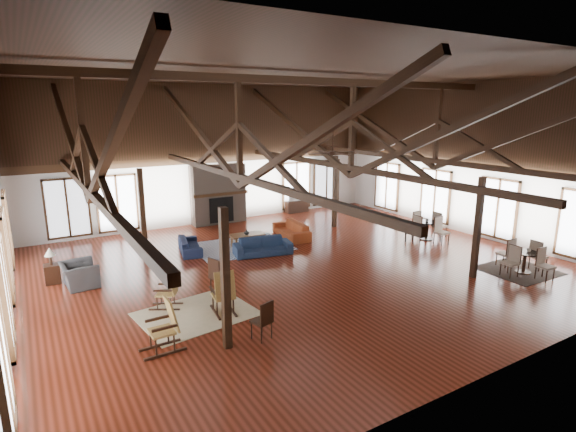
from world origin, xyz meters
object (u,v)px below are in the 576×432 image
sofa_navy_front (263,246)px  cafe_table_near (525,258)px  sofa_navy_left (190,245)px  armchair (79,275)px  tv_console (296,206)px  sofa_orange (291,230)px  coffee_table (247,236)px  cafe_table_far (427,227)px

sofa_navy_front → cafe_table_near: bearing=-31.7°
sofa_navy_front → sofa_navy_left: (-2.09, 1.57, -0.04)m
armchair → cafe_table_near: 13.29m
tv_console → armchair: bearing=-154.5°
sofa_navy_front → tv_console: tv_console is taller
sofa_orange → tv_console: bearing=152.3°
coffee_table → sofa_navy_front: bearing=-82.2°
sofa_navy_left → coffee_table: sofa_navy_left is taller
sofa_navy_left → sofa_orange: bearing=-81.0°
sofa_orange → armchair: (-7.82, -1.23, 0.05)m
cafe_table_near → cafe_table_far: bearing=86.7°
armchair → cafe_table_far: size_ratio=0.55×
cafe_table_near → tv_console: 10.92m
armchair → tv_console: armchair is taller
sofa_orange → sofa_navy_front: bearing=-49.0°
sofa_navy_left → armchair: size_ratio=1.63×
coffee_table → cafe_table_far: size_ratio=0.67×
sofa_navy_left → cafe_table_near: bearing=-119.8°
coffee_table → cafe_table_near: 9.22m
sofa_orange → tv_console: (2.54, 3.71, -0.01)m
coffee_table → armchair: bearing=-165.6°
sofa_navy_front → sofa_navy_left: 2.61m
cafe_table_far → tv_console: bearing=105.1°
sofa_navy_left → sofa_orange: (4.08, -0.21, 0.05)m
sofa_navy_front → armchair: 5.84m
armchair → cafe_table_far: bearing=-101.7°
tv_console → sofa_navy_left: bearing=-152.1°
sofa_navy_front → cafe_table_far: bearing=-2.7°
cafe_table_far → coffee_table: bearing=156.8°
sofa_navy_left → coffee_table: (2.02, -0.44, 0.17)m
sofa_navy_front → cafe_table_near: 8.37m
sofa_navy_front → sofa_orange: bearing=46.0°
armchair → cafe_table_near: size_ratio=0.59×
sofa_navy_left → cafe_table_far: 9.00m
sofa_orange → cafe_table_near: bearing=36.6°
sofa_navy_left → coffee_table: 2.08m
coffee_table → tv_console: tv_console is taller
coffee_table → cafe_table_near: cafe_table_near is taller
sofa_navy_front → cafe_table_far: (6.32, -1.62, 0.21)m
sofa_orange → armchair: size_ratio=1.92×
armchair → cafe_table_near: (11.92, -5.87, 0.12)m
sofa_navy_front → armchair: (-5.84, 0.13, 0.05)m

